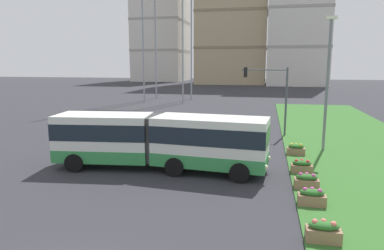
{
  "coord_description": "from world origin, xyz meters",
  "views": [
    {
      "loc": [
        5.19,
        -6.91,
        5.81
      ],
      "look_at": [
        0.95,
        13.24,
        2.2
      ],
      "focal_mm": 32.92,
      "sensor_mm": 36.0,
      "label": 1
    }
  ],
  "objects_px": {
    "car_maroon_sedan": "(129,124)",
    "flower_planter_1": "(323,231)",
    "flower_planter_3": "(307,181)",
    "traffic_light_far_right": "(271,89)",
    "articulated_bus": "(160,140)",
    "streetlight_median": "(328,79)",
    "flower_planter_5": "(296,149)",
    "flower_planter_2": "(312,197)",
    "flower_planter_4": "(302,166)",
    "apartment_tower_west": "(161,22)"
  },
  "relations": [
    {
      "from": "car_maroon_sedan",
      "to": "flower_planter_1",
      "type": "xyz_separation_m",
      "value": [
        13.22,
        -16.17,
        -0.33
      ]
    },
    {
      "from": "flower_planter_3",
      "to": "traffic_light_far_right",
      "type": "height_order",
      "value": "traffic_light_far_right"
    },
    {
      "from": "articulated_bus",
      "to": "flower_planter_3",
      "type": "relative_size",
      "value": 10.93
    },
    {
      "from": "streetlight_median",
      "to": "flower_planter_5",
      "type": "bearing_deg",
      "value": -137.96
    },
    {
      "from": "flower_planter_2",
      "to": "streetlight_median",
      "type": "height_order",
      "value": "streetlight_median"
    },
    {
      "from": "flower_planter_4",
      "to": "flower_planter_5",
      "type": "height_order",
      "value": "same"
    },
    {
      "from": "car_maroon_sedan",
      "to": "apartment_tower_west",
      "type": "xyz_separation_m",
      "value": [
        -23.96,
        89.62,
        18.66
      ]
    },
    {
      "from": "flower_planter_1",
      "to": "streetlight_median",
      "type": "xyz_separation_m",
      "value": [
        1.9,
        13.05,
        4.4
      ]
    },
    {
      "from": "flower_planter_2",
      "to": "flower_planter_5",
      "type": "relative_size",
      "value": 1.0
    },
    {
      "from": "flower_planter_1",
      "to": "flower_planter_3",
      "type": "bearing_deg",
      "value": 90.0
    },
    {
      "from": "flower_planter_1",
      "to": "flower_planter_2",
      "type": "xyz_separation_m",
      "value": [
        0.0,
        3.06,
        0.0
      ]
    },
    {
      "from": "streetlight_median",
      "to": "apartment_tower_west",
      "type": "distance_m",
      "value": 101.69
    },
    {
      "from": "flower_planter_2",
      "to": "flower_planter_3",
      "type": "height_order",
      "value": "same"
    },
    {
      "from": "car_maroon_sedan",
      "to": "streetlight_median",
      "type": "relative_size",
      "value": 0.52
    },
    {
      "from": "car_maroon_sedan",
      "to": "flower_planter_4",
      "type": "relative_size",
      "value": 4.15
    },
    {
      "from": "flower_planter_2",
      "to": "streetlight_median",
      "type": "relative_size",
      "value": 0.13
    },
    {
      "from": "car_maroon_sedan",
      "to": "flower_planter_5",
      "type": "relative_size",
      "value": 4.15
    },
    {
      "from": "flower_planter_1",
      "to": "articulated_bus",
      "type": "bearing_deg",
      "value": 138.31
    },
    {
      "from": "flower_planter_3",
      "to": "flower_planter_4",
      "type": "xyz_separation_m",
      "value": [
        0.0,
        2.38,
        0.0
      ]
    },
    {
      "from": "flower_planter_3",
      "to": "flower_planter_5",
      "type": "distance_m",
      "value": 6.27
    },
    {
      "from": "articulated_bus",
      "to": "flower_planter_2",
      "type": "distance_m",
      "value": 8.6
    },
    {
      "from": "car_maroon_sedan",
      "to": "flower_planter_5",
      "type": "distance_m",
      "value": 14.08
    },
    {
      "from": "traffic_light_far_right",
      "to": "articulated_bus",
      "type": "bearing_deg",
      "value": -119.18
    },
    {
      "from": "car_maroon_sedan",
      "to": "flower_planter_1",
      "type": "height_order",
      "value": "car_maroon_sedan"
    },
    {
      "from": "articulated_bus",
      "to": "flower_planter_2",
      "type": "bearing_deg",
      "value": -26.12
    },
    {
      "from": "traffic_light_far_right",
      "to": "apartment_tower_west",
      "type": "relative_size",
      "value": 0.14
    },
    {
      "from": "flower_planter_4",
      "to": "traffic_light_far_right",
      "type": "distance_m",
      "value": 10.8
    },
    {
      "from": "flower_planter_5",
      "to": "flower_planter_2",
      "type": "bearing_deg",
      "value": -90.0
    },
    {
      "from": "car_maroon_sedan",
      "to": "articulated_bus",
      "type": "bearing_deg",
      "value": -59.21
    },
    {
      "from": "articulated_bus",
      "to": "flower_planter_5",
      "type": "height_order",
      "value": "articulated_bus"
    },
    {
      "from": "flower_planter_4",
      "to": "flower_planter_1",
      "type": "bearing_deg",
      "value": -90.0
    },
    {
      "from": "apartment_tower_west",
      "to": "traffic_light_far_right",
      "type": "bearing_deg",
      "value": -68.05
    },
    {
      "from": "traffic_light_far_right",
      "to": "apartment_tower_west",
      "type": "xyz_separation_m",
      "value": [
        -35.56,
        88.22,
        15.59
      ]
    },
    {
      "from": "car_maroon_sedan",
      "to": "apartment_tower_west",
      "type": "height_order",
      "value": "apartment_tower_west"
    },
    {
      "from": "flower_planter_5",
      "to": "traffic_light_far_right",
      "type": "height_order",
      "value": "traffic_light_far_right"
    },
    {
      "from": "traffic_light_far_right",
      "to": "car_maroon_sedan",
      "type": "bearing_deg",
      "value": -173.12
    },
    {
      "from": "apartment_tower_west",
      "to": "car_maroon_sedan",
      "type": "bearing_deg",
      "value": -75.03
    },
    {
      "from": "flower_planter_5",
      "to": "apartment_tower_west",
      "type": "height_order",
      "value": "apartment_tower_west"
    },
    {
      "from": "flower_planter_5",
      "to": "traffic_light_far_right",
      "type": "xyz_separation_m",
      "value": [
        -1.63,
        6.23,
        3.39
      ]
    },
    {
      "from": "car_maroon_sedan",
      "to": "flower_planter_1",
      "type": "relative_size",
      "value": 4.15
    },
    {
      "from": "flower_planter_3",
      "to": "streetlight_median",
      "type": "height_order",
      "value": "streetlight_median"
    },
    {
      "from": "articulated_bus",
      "to": "flower_planter_5",
      "type": "relative_size",
      "value": 10.93
    },
    {
      "from": "flower_planter_2",
      "to": "flower_planter_4",
      "type": "height_order",
      "value": "same"
    },
    {
      "from": "apartment_tower_west",
      "to": "flower_planter_3",
      "type": "bearing_deg",
      "value": -69.74
    },
    {
      "from": "flower_planter_3",
      "to": "traffic_light_far_right",
      "type": "relative_size",
      "value": 0.2
    },
    {
      "from": "flower_planter_2",
      "to": "apartment_tower_west",
      "type": "xyz_separation_m",
      "value": [
        -37.18,
        102.73,
        18.98
      ]
    },
    {
      "from": "flower_planter_5",
      "to": "streetlight_median",
      "type": "relative_size",
      "value": 0.13
    },
    {
      "from": "articulated_bus",
      "to": "traffic_light_far_right",
      "type": "xyz_separation_m",
      "value": [
        6.01,
        10.77,
        2.17
      ]
    },
    {
      "from": "flower_planter_3",
      "to": "apartment_tower_west",
      "type": "relative_size",
      "value": 0.03
    },
    {
      "from": "flower_planter_1",
      "to": "flower_planter_4",
      "type": "xyz_separation_m",
      "value": [
        0.0,
        7.45,
        0.0
      ]
    }
  ]
}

